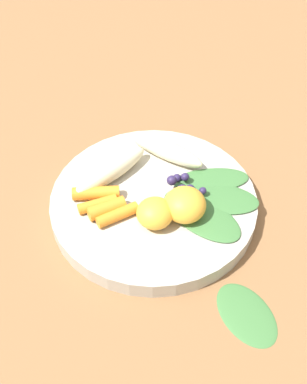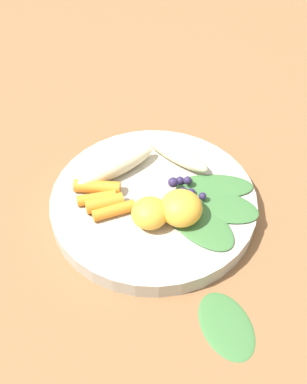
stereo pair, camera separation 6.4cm
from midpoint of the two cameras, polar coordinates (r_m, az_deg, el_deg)
name	(u,v)px [view 1 (the left image)]	position (r m, az deg, el deg)	size (l,w,h in m)	color
ground_plane	(153,209)	(0.67, -2.75, -2.19)	(2.40, 2.40, 0.00)	brown
bowl	(153,203)	(0.66, -2.79, -1.48)	(0.29, 0.29, 0.03)	#B2AD9E
banana_peeled_left	(111,170)	(0.67, -7.92, 2.46)	(0.13, 0.03, 0.03)	beige
banana_peeled_right	(165,149)	(0.70, -1.22, 5.07)	(0.13, 0.03, 0.03)	beige
orange_segment_near	(185,205)	(0.61, 0.84, -1.72)	(0.06, 0.06, 0.04)	#F4A833
orange_segment_far	(155,213)	(0.61, -2.85, -2.74)	(0.05, 0.05, 0.04)	#F4A833
carrot_front	(96,193)	(0.65, -9.80, -0.27)	(0.02, 0.02, 0.06)	orange
carrot_mid_left	(98,204)	(0.64, -9.65, -1.63)	(0.01, 0.01, 0.05)	orange
carrot_mid_right	(107,208)	(0.63, -8.61, -2.15)	(0.02, 0.02, 0.05)	orange
carrot_rear	(118,215)	(0.62, -7.33, -2.92)	(0.02, 0.02, 0.06)	orange
blueberry_pile	(181,187)	(0.65, 0.57, 0.43)	(0.06, 0.06, 0.03)	#2D234C
coconut_shred_patch	(202,187)	(0.66, 3.20, 0.40)	(0.05, 0.05, 0.00)	white
kale_leaf_left	(201,215)	(0.62, 2.89, -2.97)	(0.12, 0.06, 0.01)	#3D7038
kale_leaf_right	(216,198)	(0.65, 4.74, -0.85)	(0.12, 0.06, 0.01)	#3D7038
kale_leaf_rear	(211,180)	(0.67, 4.27, 1.35)	(0.11, 0.05, 0.01)	#3D7038
kale_leaf_stray	(247,313)	(0.58, 8.04, -14.57)	(0.09, 0.06, 0.01)	#3D7038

